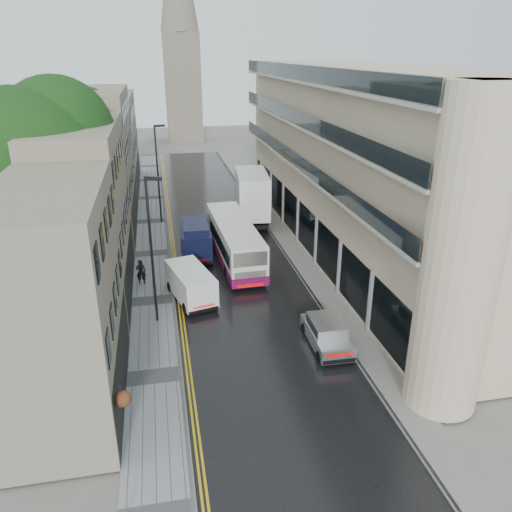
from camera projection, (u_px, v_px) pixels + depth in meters
name	position (u px, v px, depth m)	size (l,w,h in m)	color
road	(225.00, 249.00, 40.89)	(9.00, 85.00, 0.02)	black
left_sidewalk	(152.00, 254.00, 39.81)	(2.70, 85.00, 0.12)	gray
right_sidewalk	(288.00, 244.00, 41.85)	(1.80, 85.00, 0.12)	slate
old_shop_row	(99.00, 175.00, 39.16)	(4.50, 56.00, 12.00)	gray
modern_block	(357.00, 163.00, 38.73)	(8.00, 40.00, 14.00)	beige
church_spire	(179.00, 19.00, 82.78)	(6.40, 6.40, 40.00)	gray
tree_near	(28.00, 201.00, 29.18)	(10.56, 10.56, 13.89)	black
tree_far	(68.00, 166.00, 41.29)	(9.24, 9.24, 12.46)	black
cream_bus	(226.00, 258.00, 35.07)	(2.57, 11.29, 3.08)	white
white_lorry	(239.00, 202.00, 45.04)	(2.73, 9.12, 4.79)	white
silver_hatchback	(320.00, 349.00, 25.73)	(1.84, 4.20, 1.58)	silver
white_van	(185.00, 298.00, 30.45)	(2.05, 4.78, 2.16)	white
navy_van	(183.00, 247.00, 37.39)	(2.22, 5.56, 2.84)	black
pedestrian	(141.00, 272.00, 34.22)	(0.65, 0.43, 1.79)	black
lamp_post_near	(152.00, 253.00, 28.23)	(0.98, 0.22, 8.72)	black
lamp_post_far	(158.00, 175.00, 45.36)	(1.00, 0.22, 8.90)	black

